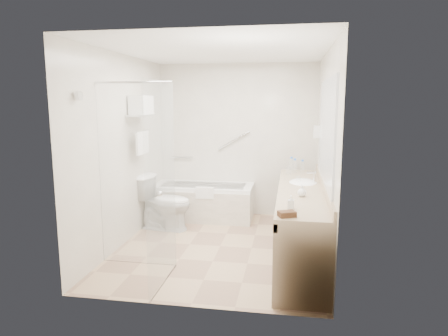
% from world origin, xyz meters
% --- Properties ---
extents(floor, '(3.20, 3.20, 0.00)m').
position_xyz_m(floor, '(0.00, 0.00, 0.00)').
color(floor, tan).
rests_on(floor, ground).
extents(ceiling, '(2.60, 3.20, 0.10)m').
position_xyz_m(ceiling, '(0.00, 0.00, 2.50)').
color(ceiling, white).
rests_on(ceiling, wall_back).
extents(wall_back, '(2.60, 0.10, 2.50)m').
position_xyz_m(wall_back, '(0.00, 1.60, 1.25)').
color(wall_back, silver).
rests_on(wall_back, ground).
extents(wall_front, '(2.60, 0.10, 2.50)m').
position_xyz_m(wall_front, '(0.00, -1.60, 1.25)').
color(wall_front, silver).
rests_on(wall_front, ground).
extents(wall_left, '(0.10, 3.20, 2.50)m').
position_xyz_m(wall_left, '(-1.30, 0.00, 1.25)').
color(wall_left, silver).
rests_on(wall_left, ground).
extents(wall_right, '(0.10, 3.20, 2.50)m').
position_xyz_m(wall_right, '(1.30, 0.00, 1.25)').
color(wall_right, silver).
rests_on(wall_right, ground).
extents(bathtub, '(1.60, 0.73, 0.59)m').
position_xyz_m(bathtub, '(-0.50, 1.24, 0.28)').
color(bathtub, white).
rests_on(bathtub, floor).
extents(grab_bar_short, '(0.40, 0.03, 0.03)m').
position_xyz_m(grab_bar_short, '(-0.95, 1.56, 0.95)').
color(grab_bar_short, silver).
rests_on(grab_bar_short, wall_back).
extents(grab_bar_long, '(0.53, 0.03, 0.33)m').
position_xyz_m(grab_bar_long, '(-0.05, 1.56, 1.25)').
color(grab_bar_long, silver).
rests_on(grab_bar_long, wall_back).
extents(shower_enclosure, '(0.96, 0.91, 2.11)m').
position_xyz_m(shower_enclosure, '(-0.63, -0.93, 1.07)').
color(shower_enclosure, silver).
rests_on(shower_enclosure, floor).
extents(towel_shelf, '(0.24, 0.55, 0.81)m').
position_xyz_m(towel_shelf, '(-1.17, 0.35, 1.75)').
color(towel_shelf, silver).
rests_on(towel_shelf, wall_left).
extents(vanity_counter, '(0.55, 2.70, 0.95)m').
position_xyz_m(vanity_counter, '(1.02, -0.15, 0.64)').
color(vanity_counter, tan).
rests_on(vanity_counter, floor).
extents(sink, '(0.40, 0.52, 0.14)m').
position_xyz_m(sink, '(1.05, 0.25, 0.82)').
color(sink, white).
rests_on(sink, vanity_counter).
extents(faucet, '(0.03, 0.03, 0.14)m').
position_xyz_m(faucet, '(1.20, 0.25, 0.93)').
color(faucet, silver).
rests_on(faucet, vanity_counter).
extents(mirror, '(0.02, 2.00, 1.20)m').
position_xyz_m(mirror, '(1.29, -0.15, 1.55)').
color(mirror, silver).
rests_on(mirror, wall_right).
extents(hairdryer_unit, '(0.08, 0.10, 0.18)m').
position_xyz_m(hairdryer_unit, '(1.25, 1.05, 1.45)').
color(hairdryer_unit, silver).
rests_on(hairdryer_unit, wall_right).
extents(toilet, '(0.87, 0.56, 0.80)m').
position_xyz_m(toilet, '(-0.95, 0.59, 0.40)').
color(toilet, white).
rests_on(toilet, floor).
extents(amenity_basket, '(0.18, 0.16, 0.05)m').
position_xyz_m(amenity_basket, '(0.87, -1.38, 0.88)').
color(amenity_basket, '#462719').
rests_on(amenity_basket, vanity_counter).
extents(soap_bottle_a, '(0.08, 0.14, 0.06)m').
position_xyz_m(soap_bottle_a, '(0.90, -1.10, 0.88)').
color(soap_bottle_a, silver).
rests_on(soap_bottle_a, vanity_counter).
extents(soap_bottle_b, '(0.14, 0.16, 0.10)m').
position_xyz_m(soap_bottle_b, '(1.02, -0.56, 0.90)').
color(soap_bottle_b, silver).
rests_on(soap_bottle_b, vanity_counter).
extents(water_bottle_left, '(0.07, 0.07, 0.22)m').
position_xyz_m(water_bottle_left, '(0.90, 1.05, 0.95)').
color(water_bottle_left, silver).
rests_on(water_bottle_left, vanity_counter).
extents(water_bottle_mid, '(0.07, 0.07, 0.22)m').
position_xyz_m(water_bottle_mid, '(0.95, 0.91, 0.95)').
color(water_bottle_mid, silver).
rests_on(water_bottle_mid, vanity_counter).
extents(water_bottle_right, '(0.06, 0.06, 0.20)m').
position_xyz_m(water_bottle_right, '(1.06, 0.92, 0.94)').
color(water_bottle_right, silver).
rests_on(water_bottle_right, vanity_counter).
extents(drinking_glass_near, '(0.08, 0.08, 0.09)m').
position_xyz_m(drinking_glass_near, '(0.99, 0.16, 0.90)').
color(drinking_glass_near, silver).
rests_on(drinking_glass_near, vanity_counter).
extents(drinking_glass_far, '(0.09, 0.09, 0.10)m').
position_xyz_m(drinking_glass_far, '(0.87, 0.77, 0.90)').
color(drinking_glass_far, silver).
rests_on(drinking_glass_far, vanity_counter).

